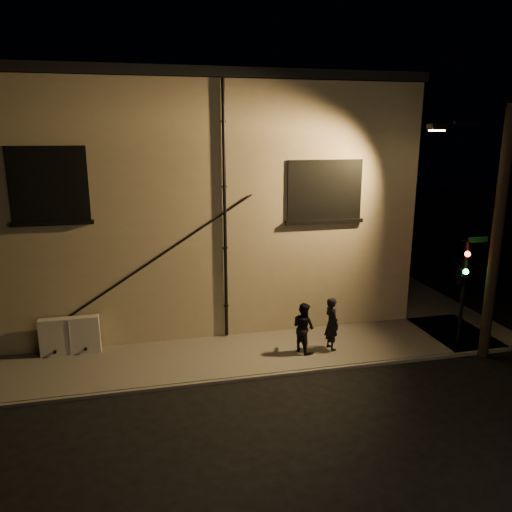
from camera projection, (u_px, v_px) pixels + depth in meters
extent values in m
plane|color=black|center=(304.00, 373.00, 14.67)|extent=(90.00, 90.00, 0.00)
cube|color=#58554F|center=(196.00, 359.00, 15.41)|extent=(20.00, 3.00, 0.12)
cube|color=#58554F|center=(381.00, 280.00, 23.65)|extent=(3.00, 16.00, 0.12)
cube|color=tan|center=(174.00, 195.00, 21.47)|extent=(16.00, 12.00, 8.50)
cube|color=black|center=(169.00, 87.00, 20.40)|extent=(16.20, 12.20, 0.30)
cube|color=black|center=(49.00, 184.00, 14.62)|extent=(2.20, 0.10, 2.20)
cube|color=black|center=(49.00, 184.00, 14.64)|extent=(1.98, 0.05, 1.98)
cube|color=black|center=(325.00, 190.00, 16.63)|extent=(2.60, 0.10, 2.00)
cube|color=#A5B28C|center=(325.00, 190.00, 16.64)|extent=(2.38, 0.05, 1.78)
cylinder|color=black|center=(225.00, 215.00, 15.98)|extent=(0.11, 0.11, 8.30)
cylinder|color=black|center=(157.00, 258.00, 15.84)|extent=(5.96, 0.04, 3.75)
cylinder|color=black|center=(161.00, 256.00, 15.85)|extent=(5.96, 0.04, 3.75)
cube|color=#B4B1AC|center=(70.00, 336.00, 15.54)|extent=(1.79, 0.30, 1.18)
imported|color=black|center=(332.00, 324.00, 15.81)|extent=(0.50, 0.68, 1.72)
imported|color=black|center=(303.00, 327.00, 15.63)|extent=(0.90, 0.97, 1.61)
cylinder|color=black|center=(463.00, 294.00, 16.03)|extent=(0.12, 0.12, 3.42)
imported|color=black|center=(461.00, 273.00, 15.69)|extent=(0.87, 2.11, 0.83)
sphere|color=#FF140C|center=(468.00, 254.00, 15.36)|extent=(0.17, 0.17, 0.17)
sphere|color=#14FF3F|center=(466.00, 272.00, 15.50)|extent=(0.17, 0.17, 0.17)
cube|color=#0C4C1E|center=(478.00, 240.00, 15.68)|extent=(0.70, 0.03, 0.18)
cylinder|color=black|center=(497.00, 237.00, 14.86)|extent=(0.32, 0.32, 7.67)
cylinder|color=black|center=(473.00, 123.00, 14.40)|extent=(1.94, 1.06, 0.10)
cube|color=black|center=(437.00, 127.00, 14.77)|extent=(0.55, 0.28, 0.18)
cube|color=#FFC672|center=(437.00, 130.00, 14.79)|extent=(0.42, 0.20, 0.04)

